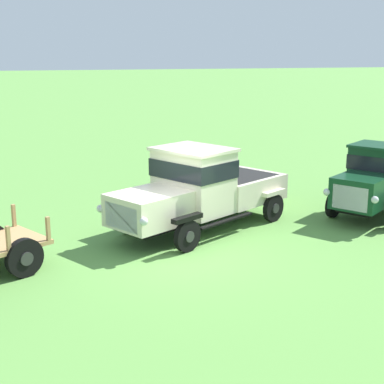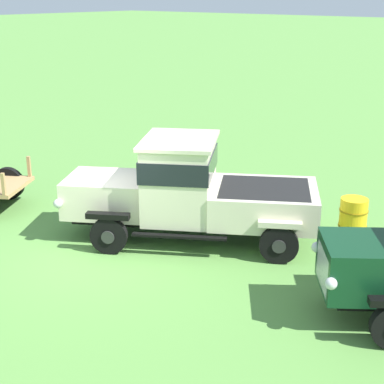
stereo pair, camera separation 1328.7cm
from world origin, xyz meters
name	(u,v)px [view 2 (the right image)]	position (x,y,z in m)	size (l,w,h in m)	color
ground_plane	(107,250)	(0.00, 0.00, 0.00)	(240.00, 240.00, 0.00)	#5B9342
vintage_truck_second_in_line	(190,189)	(0.92, 1.70, 1.16)	(5.78, 4.59, 2.31)	black
oil_drum_beside_row	(353,218)	(3.74, 4.10, 0.46)	(0.65, 0.65, 0.92)	gold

